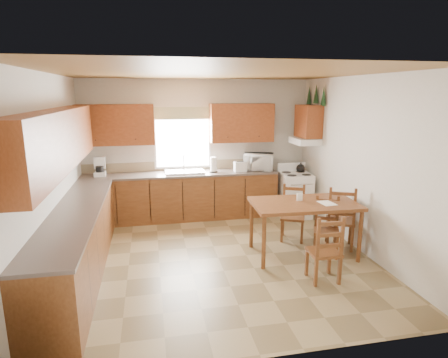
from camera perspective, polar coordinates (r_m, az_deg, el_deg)
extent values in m
plane|color=olive|center=(5.79, -0.89, -11.90)|extent=(4.50, 4.50, 0.00)
plane|color=brown|center=(5.26, -1.00, 15.87)|extent=(4.50, 4.50, 0.00)
plane|color=beige|center=(5.44, -24.96, 0.23)|extent=(4.50, 4.50, 0.00)
plane|color=beige|center=(6.17, 20.10, 2.06)|extent=(4.50, 4.50, 0.00)
plane|color=beige|center=(7.55, -4.03, 4.71)|extent=(4.50, 4.50, 0.00)
plane|color=beige|center=(3.25, 6.27, -6.64)|extent=(4.50, 4.50, 0.00)
cube|color=brown|center=(7.41, -6.50, -2.70)|extent=(3.75, 0.60, 0.88)
cube|color=brown|center=(5.49, -21.32, -9.26)|extent=(0.60, 3.60, 0.88)
cube|color=brown|center=(7.30, -6.59, 0.77)|extent=(3.75, 0.63, 0.04)
cube|color=brown|center=(5.34, -21.73, -4.68)|extent=(0.63, 3.60, 0.04)
cube|color=#897A5B|center=(7.56, -6.80, 2.04)|extent=(3.75, 0.01, 0.18)
cube|color=brown|center=(7.30, -16.18, 7.93)|extent=(1.41, 0.33, 0.75)
cube|color=brown|center=(7.49, 2.70, 8.54)|extent=(1.25, 0.33, 0.75)
cube|color=brown|center=(5.18, -24.09, 5.41)|extent=(0.33, 3.60, 0.75)
cube|color=brown|center=(7.47, 12.73, 8.58)|extent=(0.33, 0.62, 0.62)
cube|color=white|center=(7.49, 12.23, 5.69)|extent=(0.44, 0.62, 0.12)
cube|color=white|center=(7.47, -6.32, 6.11)|extent=(1.13, 0.02, 1.18)
cube|color=white|center=(7.46, -6.32, 6.11)|extent=(1.05, 0.01, 1.10)
cube|color=#4E6737|center=(7.39, -6.40, 9.93)|extent=(1.19, 0.01, 0.24)
cube|color=silver|center=(7.30, -6.01, 1.10)|extent=(0.75, 0.45, 0.04)
cone|color=#1A4021|center=(7.22, 14.93, 12.13)|extent=(0.22, 0.22, 0.36)
cone|color=#1A4021|center=(7.51, 13.86, 12.52)|extent=(0.22, 0.22, 0.36)
cone|color=#1A4021|center=(7.80, 12.83, 12.28)|extent=(0.22, 0.22, 0.36)
cube|color=white|center=(7.64, 10.82, -2.47)|extent=(0.62, 0.64, 0.85)
cube|color=white|center=(7.33, -18.44, 1.87)|extent=(0.31, 0.33, 0.37)
cylinder|color=white|center=(7.31, -1.63, 2.20)|extent=(0.14, 0.14, 0.30)
cube|color=white|center=(7.39, 2.49, 1.91)|extent=(0.25, 0.17, 0.19)
imported|color=white|center=(7.55, 5.27, 2.63)|extent=(0.64, 0.55, 0.33)
cube|color=brown|center=(5.88, 11.98, -7.39)|extent=(1.60, 0.96, 0.84)
cube|color=brown|center=(5.15, 15.00, -10.07)|extent=(0.40, 0.38, 0.92)
cube|color=brown|center=(6.27, 17.30, -5.52)|extent=(0.56, 0.55, 1.02)
cube|color=brown|center=(6.40, 10.45, -5.19)|extent=(0.50, 0.49, 0.92)
cube|color=brown|center=(5.94, 15.37, -7.08)|extent=(0.49, 0.48, 0.89)
cube|color=white|center=(5.77, 15.42, -3.56)|extent=(0.23, 0.29, 0.00)
cube|color=white|center=(5.79, 11.45, -2.70)|extent=(0.09, 0.02, 0.12)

